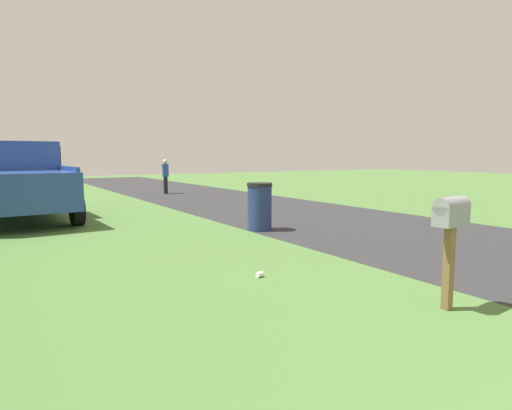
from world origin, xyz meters
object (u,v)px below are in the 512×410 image
(trash_bin, at_px, (260,206))
(mailbox, at_px, (451,221))
(pickup_truck, at_px, (22,179))
(pedestrian, at_px, (165,174))

(trash_bin, bearing_deg, mailbox, 169.92)
(pickup_truck, height_order, pedestrian, pickup_truck)
(pickup_truck, bearing_deg, mailbox, -163.17)
(pickup_truck, distance_m, pedestrian, 8.23)
(pickup_truck, distance_m, trash_bin, 6.58)
(trash_bin, xyz_separation_m, pedestrian, (10.38, -1.51, 0.34))
(pickup_truck, relative_size, trash_bin, 4.64)
(trash_bin, distance_m, pedestrian, 10.49)
(mailbox, bearing_deg, pickup_truck, 13.85)
(mailbox, height_order, trash_bin, mailbox)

